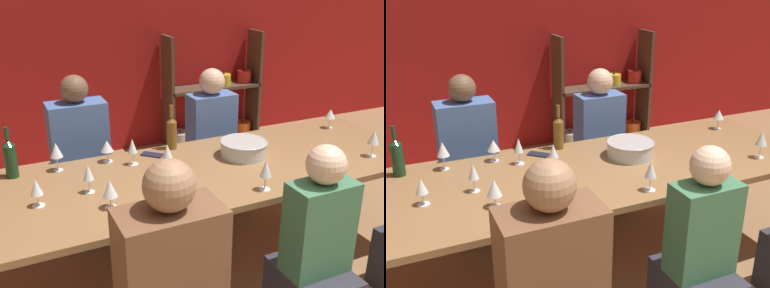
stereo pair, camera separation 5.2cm
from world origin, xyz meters
TOP-DOWN VIEW (x-y plane):
  - wall_back_red at (0.00, 3.83)m, footprint 8.80×0.06m
  - shelf_unit at (1.12, 3.63)m, footprint 1.15×0.30m
  - dining_table at (-0.13, 1.46)m, footprint 3.17×1.02m
  - mixing_bowl at (0.26, 1.55)m, footprint 0.33×0.33m
  - wine_bottle_green at (-1.21, 1.87)m, footprint 0.08×0.08m
  - wine_bottle_dark at (-0.13, 1.89)m, footprint 0.07×0.07m
  - wine_glass_red_a at (-0.48, 1.20)m, footprint 0.06×0.06m
  - wine_glass_white_a at (1.20, 1.77)m, footprint 0.08×0.08m
  - wine_glass_empty_a at (-0.28, 1.60)m, footprint 0.07×0.07m
  - wine_glass_red_b at (-0.76, 1.23)m, footprint 0.08×0.08m
  - wine_glass_white_b at (-1.11, 1.41)m, footprint 0.07×0.07m
  - wine_glass_red_c at (-0.47, 1.74)m, footprint 0.07×0.07m
  - wine_glass_empty_b at (0.11, 1.06)m, footprint 0.07×0.07m
  - wine_glass_white_d at (-0.61, 1.85)m, footprint 0.08×0.08m
  - wine_glass_white_e at (-0.82, 1.46)m, footprint 0.06×0.06m
  - wine_glass_white_f at (-0.94, 1.85)m, footprint 0.08×0.08m
  - wine_glass_red_d at (1.06, 1.18)m, footprint 0.08×0.08m
  - cell_phone at (-0.31, 1.83)m, footprint 0.16×0.15m
  - person_far_a at (-0.71, 2.31)m, footprint 0.42×0.53m
  - person_far_b at (0.38, 2.26)m, footprint 0.38×0.48m
  - person_near_c at (0.16, 0.64)m, footprint 0.34×0.43m

SIDE VIEW (x-z plane):
  - shelf_unit at x=1.12m, z-range -0.21..1.06m
  - person_near_c at x=0.16m, z-range -0.14..1.00m
  - person_far_b at x=0.38m, z-range -0.16..1.04m
  - person_far_a at x=-0.71m, z-range -0.17..1.06m
  - dining_table at x=-0.13m, z-range 0.30..1.03m
  - cell_phone at x=-0.31m, z-range 0.73..0.74m
  - mixing_bowl at x=0.26m, z-range 0.73..0.84m
  - wine_glass_empty_a at x=-0.28m, z-range 0.75..0.91m
  - wine_glass_white_b at x=-1.11m, z-range 0.75..0.91m
  - wine_glass_white_d at x=-0.61m, z-range 0.76..0.91m
  - wine_glass_red_b at x=-0.76m, z-range 0.76..0.92m
  - wine_glass_red_a at x=-0.48m, z-range 0.76..0.92m
  - wine_glass_white_a at x=1.20m, z-range 0.76..0.92m
  - wine_glass_white_e at x=-0.82m, z-range 0.76..0.93m
  - wine_glass_red_c at x=-0.47m, z-range 0.76..0.94m
  - wine_bottle_dark at x=-0.13m, z-range 0.69..1.01m
  - wine_bottle_green at x=-1.21m, z-range 0.69..1.02m
  - wine_glass_empty_b at x=0.11m, z-range 0.76..0.95m
  - wine_glass_red_d at x=1.06m, z-range 0.77..0.95m
  - wine_glass_white_f at x=-0.94m, z-range 0.77..0.96m
  - wall_back_red at x=0.00m, z-range 0.00..2.70m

